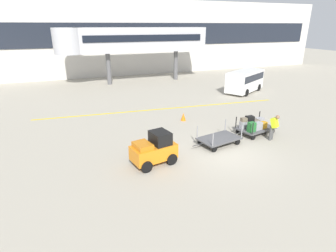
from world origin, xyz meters
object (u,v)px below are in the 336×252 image
object	(u,v)px
baggage_cart_lead	(219,139)
safety_cone_near	(183,117)
baggage_handler	(274,126)
baggage_tug	(154,149)
baggage_cart_middle	(254,125)
shuttle_van	(245,80)

from	to	relation	value
baggage_cart_lead	safety_cone_near	world-z (taller)	baggage_cart_lead
baggage_cart_lead	baggage_handler	xyz separation A→B (m)	(3.20, -0.62, 0.52)
baggage_cart_lead	safety_cone_near	distance (m)	4.43
baggage_tug	baggage_cart_middle	distance (m)	7.07
baggage_handler	shuttle_van	xyz separation A→B (m)	(5.88, 10.67, 0.37)
shuttle_van	safety_cone_near	bearing A→B (deg)	-148.69
baggage_handler	baggage_cart_lead	bearing A→B (deg)	169.08
baggage_cart_lead	shuttle_van	world-z (taller)	shuttle_van
baggage_cart_middle	safety_cone_near	world-z (taller)	baggage_cart_middle
baggage_tug	baggage_cart_middle	xyz separation A→B (m)	(6.92, 1.40, -0.21)
baggage_tug	baggage_cart_lead	world-z (taller)	baggage_tug
baggage_tug	safety_cone_near	xyz separation A→B (m)	(3.91, 5.22, -0.48)
baggage_cart_lead	baggage_handler	distance (m)	3.30
safety_cone_near	shuttle_van	bearing A→B (deg)	31.31
shuttle_van	baggage_cart_lead	bearing A→B (deg)	-132.10
baggage_handler	shuttle_van	distance (m)	12.19
baggage_tug	shuttle_van	size ratio (longest dim) A/B	0.44
baggage_tug	safety_cone_near	distance (m)	6.54
baggage_cart_lead	safety_cone_near	size ratio (longest dim) A/B	5.61
baggage_tug	safety_cone_near	bearing A→B (deg)	53.18
baggage_tug	baggage_handler	xyz separation A→B (m)	(7.28, 0.18, 0.11)
safety_cone_near	baggage_cart_lead	bearing A→B (deg)	-87.81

